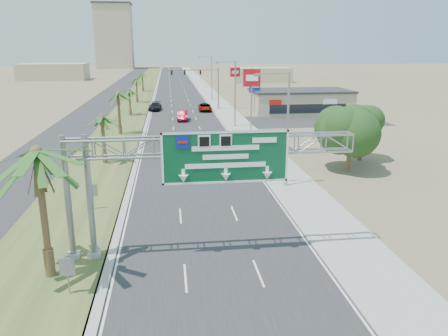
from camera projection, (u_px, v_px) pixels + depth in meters
road at (178, 91)px, 122.15m from camera, size 12.00×300.00×0.02m
sidewalk_right at (208, 91)px, 123.17m from camera, size 4.00×300.00×0.10m
median_grass at (141, 92)px, 120.93m from camera, size 7.00×300.00×0.12m
opposing_road at (116, 92)px, 120.10m from camera, size 8.00×300.00×0.02m
sign_gantry at (197, 155)px, 24.75m from camera, size 16.75×1.24×7.50m
palm_near at (36, 152)px, 21.69m from camera, size 5.70×5.70×8.35m
palm_row_b at (102, 118)px, 45.14m from camera, size 3.99×3.99×5.95m
palm_row_c at (118, 94)px, 60.23m from camera, size 3.99×3.99×6.75m
palm_row_d at (129, 91)px, 77.77m from camera, size 3.99×3.99×5.45m
palm_row_e at (136, 80)px, 95.75m from camera, size 3.99×3.99×6.15m
palm_row_f at (142, 74)px, 119.75m from camera, size 3.99×3.99×5.75m
streetlight_near at (285, 135)px, 37.67m from camera, size 3.27×0.44×10.00m
streetlight_mid at (234, 97)px, 66.34m from camera, size 3.27×0.44×10.00m
streetlight_far at (211, 80)px, 100.75m from camera, size 3.27×0.44×10.00m
signal_mast at (208, 85)px, 85.14m from camera, size 10.28×0.71×8.00m
store_building at (300, 102)px, 82.23m from camera, size 18.00×10.00×4.00m
oak_near at (351, 126)px, 42.47m from camera, size 4.50×4.50×6.80m
oak_far at (362, 126)px, 46.85m from camera, size 3.50×3.50×5.60m
median_signback_a at (67, 269)px, 21.42m from camera, size 0.75×0.08×2.08m
median_signback_b at (92, 192)px, 32.80m from camera, size 0.75×0.08×2.08m
tower_distant at (114, 37)px, 247.41m from camera, size 20.00×16.00×35.00m
building_distant_left at (54, 72)px, 163.70m from camera, size 24.00×14.00×6.00m
building_distant_right at (261, 75)px, 153.79m from camera, size 20.00×12.00×5.00m
car_left_lane at (170, 141)px, 53.88m from camera, size 2.25×4.58×1.50m
car_mid_lane at (183, 116)px, 73.46m from camera, size 1.95×4.99×1.62m
car_right_lane at (205, 107)px, 84.18m from camera, size 2.54×5.27×1.45m
car_far at (155, 107)px, 85.07m from camera, size 2.71×5.49×1.53m
pole_sign_red_near at (252, 82)px, 60.69m from camera, size 2.41×0.83×9.25m
pole_sign_blue at (255, 86)px, 78.83m from camera, size 2.02×0.59×7.16m
pole_sign_red_far at (235, 75)px, 86.28m from camera, size 2.12×1.20×8.29m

